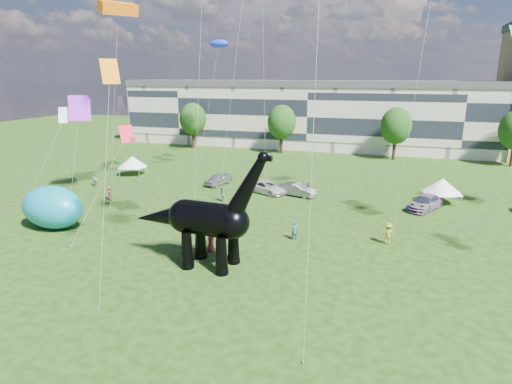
% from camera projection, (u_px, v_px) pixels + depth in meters
% --- Properties ---
extents(ground, '(220.00, 220.00, 0.00)m').
position_uv_depth(ground, '(250.00, 300.00, 27.63)').
color(ground, '#16330C').
rests_on(ground, ground).
extents(terrace_row, '(78.00, 11.00, 12.00)m').
position_uv_depth(terrace_row, '(313.00, 117.00, 85.29)').
color(terrace_row, beige).
rests_on(terrace_row, ground).
extents(tree_far_left, '(5.20, 5.20, 9.44)m').
position_uv_depth(tree_far_left, '(193.00, 116.00, 83.57)').
color(tree_far_left, '#382314').
rests_on(tree_far_left, ground).
extents(tree_mid_left, '(5.20, 5.20, 9.44)m').
position_uv_depth(tree_mid_left, '(282.00, 119.00, 78.16)').
color(tree_mid_left, '#382314').
rests_on(tree_mid_left, ground).
extents(tree_mid_right, '(5.20, 5.20, 9.44)m').
position_uv_depth(tree_mid_right, '(396.00, 123.00, 72.16)').
color(tree_mid_right, '#382314').
rests_on(tree_mid_right, ground).
extents(dinosaur_sculpture, '(11.54, 3.32, 9.43)m').
position_uv_depth(dinosaur_sculpture, '(204.00, 220.00, 32.00)').
color(dinosaur_sculpture, black).
rests_on(dinosaur_sculpture, ground).
extents(car_silver, '(2.91, 4.89, 1.56)m').
position_uv_depth(car_silver, '(218.00, 179.00, 56.66)').
color(car_silver, silver).
rests_on(car_silver, ground).
extents(car_grey, '(4.86, 2.67, 1.52)m').
position_uv_depth(car_grey, '(297.00, 190.00, 51.36)').
color(car_grey, slate).
rests_on(car_grey, ground).
extents(car_white, '(5.91, 4.45, 1.49)m').
position_uv_depth(car_white, '(267.00, 187.00, 52.63)').
color(car_white, silver).
rests_on(car_white, ground).
extents(car_dark, '(4.42, 5.81, 1.57)m').
position_uv_depth(car_dark, '(425.00, 203.00, 46.13)').
color(car_dark, '#595960').
rests_on(car_dark, ground).
extents(gazebo_near, '(5.46, 5.46, 2.91)m').
position_uv_depth(gazebo_near, '(442.00, 186.00, 48.09)').
color(gazebo_near, white).
rests_on(gazebo_near, ground).
extents(gazebo_left, '(4.72, 4.72, 2.78)m').
position_uv_depth(gazebo_left, '(132.00, 162.00, 61.96)').
color(gazebo_left, white).
rests_on(gazebo_left, ground).
extents(inflatable_teal, '(6.90, 4.69, 4.09)m').
position_uv_depth(inflatable_teal, '(52.00, 207.00, 40.29)').
color(inflatable_teal, '#0E8CAA').
rests_on(inflatable_teal, ground).
extents(visitors, '(53.37, 26.86, 1.89)m').
position_uv_depth(visitors, '(252.00, 206.00, 44.54)').
color(visitors, '#338056').
rests_on(visitors, ground).
extents(kites, '(57.91, 48.06, 29.58)m').
position_uv_depth(kites, '(229.00, 20.00, 51.33)').
color(kites, red).
rests_on(kites, ground).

